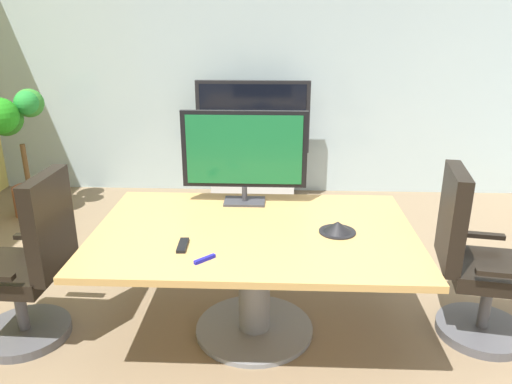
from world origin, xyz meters
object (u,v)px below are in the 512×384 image
object	(u,v)px
office_chair_left	(30,274)
remote_control	(183,245)
office_chair_right	(475,270)
wall_display_unit	(253,161)
conference_phone	(338,228)
tv_monitor	(244,152)
potted_plant	(16,135)
conference_table	(254,255)

from	to	relation	value
office_chair_left	remote_control	size ratio (longest dim) A/B	6.41
office_chair_right	wall_display_unit	size ratio (longest dim) A/B	0.83
office_chair_left	conference_phone	distance (m)	1.89
office_chair_left	tv_monitor	xyz separation A→B (m)	(1.28, 0.58, 0.62)
conference_phone	potted_plant	bearing A→B (deg)	146.77
wall_display_unit	potted_plant	bearing A→B (deg)	-166.17
tv_monitor	potted_plant	bearing A→B (deg)	148.47
office_chair_left	conference_phone	size ratio (longest dim) A/B	4.95
potted_plant	conference_phone	world-z (taller)	potted_plant
conference_table	office_chair_left	bearing A→B (deg)	-174.71
office_chair_right	remote_control	xyz separation A→B (m)	(-1.76, -0.29, 0.27)
tv_monitor	potted_plant	xyz separation A→B (m)	(-2.33, 1.43, -0.24)
tv_monitor	conference_table	bearing A→B (deg)	-79.20
wall_display_unit	conference_table	bearing A→B (deg)	-87.04
remote_control	conference_phone	bearing A→B (deg)	12.62
conference_table	office_chair_left	distance (m)	1.37
conference_table	office_chair_right	distance (m)	1.37
wall_display_unit	remote_control	size ratio (longest dim) A/B	7.71
tv_monitor	potted_plant	size ratio (longest dim) A/B	0.66
office_chair_right	conference_phone	distance (m)	0.92
potted_plant	conference_phone	bearing A→B (deg)	-33.23
wall_display_unit	office_chair_right	bearing A→B (deg)	-58.22
office_chair_right	remote_control	size ratio (longest dim) A/B	6.41
conference_table	remote_control	size ratio (longest dim) A/B	11.33
conference_table	conference_phone	distance (m)	0.54
tv_monitor	conference_phone	size ratio (longest dim) A/B	3.82
office_chair_right	wall_display_unit	distance (m)	2.84
conference_phone	tv_monitor	bearing A→B (deg)	140.59
office_chair_left	wall_display_unit	xyz separation A→B (m)	(1.24, 2.58, -0.01)
office_chair_left	tv_monitor	distance (m)	1.54
conference_phone	office_chair_left	bearing A→B (deg)	-176.82
conference_table	office_chair_right	bearing A→B (deg)	1.65
conference_table	office_chair_left	size ratio (longest dim) A/B	1.77
conference_table	remote_control	xyz separation A→B (m)	(-0.39, -0.26, 0.18)
wall_display_unit	conference_phone	bearing A→B (deg)	-75.84
office_chair_right	tv_monitor	bearing A→B (deg)	83.41
conference_table	wall_display_unit	xyz separation A→B (m)	(-0.13, 2.45, -0.11)
conference_table	tv_monitor	xyz separation A→B (m)	(-0.09, 0.46, 0.53)
conference_table	potted_plant	world-z (taller)	potted_plant
remote_control	potted_plant	bearing A→B (deg)	131.35
potted_plant	remote_control	size ratio (longest dim) A/B	7.45
office_chair_right	conference_phone	xyz separation A→B (m)	(-0.87, -0.06, 0.30)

